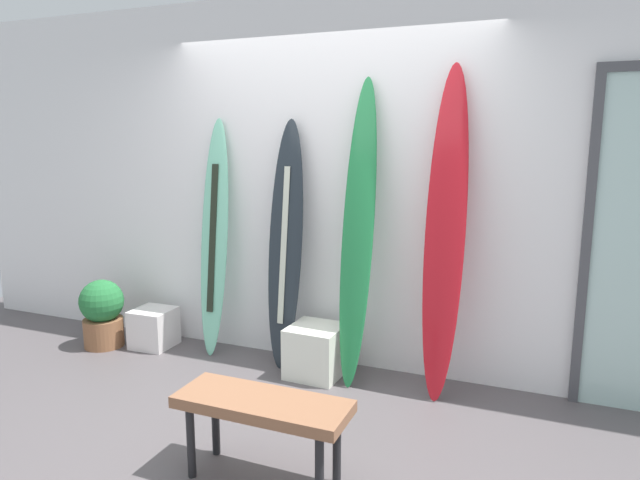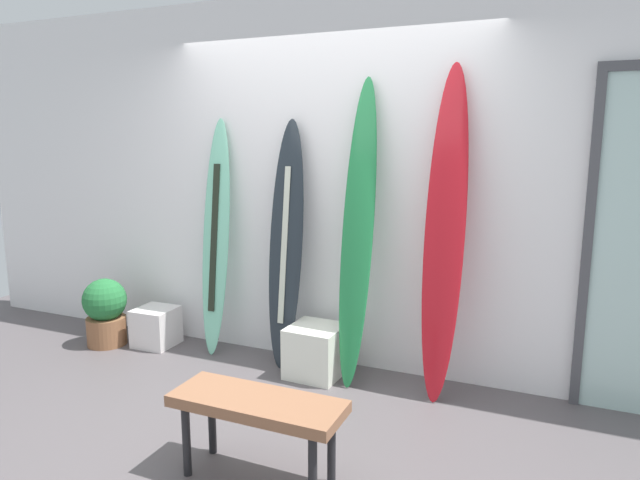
# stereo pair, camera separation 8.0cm
# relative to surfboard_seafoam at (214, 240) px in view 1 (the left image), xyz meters

# --- Properties ---
(ground) EXTENTS (8.00, 8.00, 0.04)m
(ground) POSITION_rel_surfboard_seafoam_xyz_m (0.90, -1.03, -0.96)
(ground) COLOR #554F51
(wall_back) EXTENTS (7.20, 0.20, 2.80)m
(wall_back) POSITION_rel_surfboard_seafoam_xyz_m (0.90, 0.27, 0.46)
(wall_back) COLOR white
(wall_back) RESTS_ON ground
(surfboard_seafoam) EXTENTS (0.24, 0.30, 1.91)m
(surfboard_seafoam) POSITION_rel_surfboard_seafoam_xyz_m (0.00, 0.00, 0.00)
(surfboard_seafoam) COLOR #7BCFAD
(surfboard_seafoam) RESTS_ON ground
(surfboard_charcoal) EXTENTS (0.28, 0.30, 1.89)m
(surfboard_charcoal) POSITION_rel_surfboard_seafoam_xyz_m (0.64, -0.02, -0.00)
(surfboard_charcoal) COLOR #20282F
(surfboard_charcoal) RESTS_ON ground
(surfboard_emerald) EXTENTS (0.23, 0.43, 2.18)m
(surfboard_emerald) POSITION_rel_surfboard_seafoam_xyz_m (1.24, -0.07, 0.14)
(surfboard_emerald) COLOR #217E42
(surfboard_emerald) RESTS_ON ground
(surfboard_crimson) EXTENTS (0.27, 0.40, 2.25)m
(surfboard_crimson) POSITION_rel_surfboard_seafoam_xyz_m (1.84, -0.06, 0.17)
(surfboard_crimson) COLOR red
(surfboard_crimson) RESTS_ON ground
(display_block_left) EXTENTS (0.40, 0.40, 0.38)m
(display_block_left) POSITION_rel_surfboard_seafoam_xyz_m (0.94, -0.13, -0.75)
(display_block_left) COLOR white
(display_block_left) RESTS_ON ground
(display_block_center) EXTENTS (0.33, 0.33, 0.32)m
(display_block_center) POSITION_rel_surfboard_seafoam_xyz_m (-0.56, -0.11, -0.77)
(display_block_center) COLOR silver
(display_block_center) RESTS_ON ground
(potted_plant) EXTENTS (0.36, 0.36, 0.58)m
(potted_plant) POSITION_rel_surfboard_seafoam_xyz_m (-0.96, -0.27, -0.64)
(potted_plant) COLOR brown
(potted_plant) RESTS_ON ground
(bench) EXTENTS (0.90, 0.33, 0.45)m
(bench) POSITION_rel_surfboard_seafoam_xyz_m (1.19, -1.44, -0.55)
(bench) COLOR #8A5B3F
(bench) RESTS_ON ground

